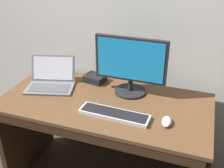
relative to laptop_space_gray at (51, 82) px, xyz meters
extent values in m
cube|color=brown|center=(0.46, -0.06, -0.05)|extent=(1.44, 0.71, 0.03)
cube|color=#322113|center=(-0.24, -0.06, -0.44)|extent=(0.04, 0.65, 0.75)
cube|color=#322113|center=(1.16, -0.06, -0.44)|extent=(0.04, 0.65, 0.75)
cube|color=#322113|center=(0.46, -0.40, -0.10)|extent=(1.39, 0.02, 0.07)
cube|color=slate|center=(0.01, -0.04, -0.03)|extent=(0.39, 0.29, 0.02)
cube|color=#505054|center=(0.01, -0.05, -0.02)|extent=(0.31, 0.20, 0.00)
cube|color=slate|center=(-0.03, 0.09, 0.07)|extent=(0.35, 0.17, 0.19)
cube|color=silver|center=(-0.02, 0.09, 0.07)|extent=(0.31, 0.15, 0.17)
cylinder|color=black|center=(0.59, 0.11, -0.03)|extent=(0.23, 0.23, 0.02)
cylinder|color=black|center=(0.59, 0.11, 0.02)|extent=(0.03, 0.03, 0.09)
cube|color=black|center=(0.59, 0.10, 0.22)|extent=(0.51, 0.03, 0.31)
cube|color=#198CD8|center=(0.59, 0.08, 0.22)|extent=(0.46, 0.00, 0.28)
cube|color=#BCBCC1|center=(0.58, -0.21, -0.03)|extent=(0.46, 0.13, 0.02)
cube|color=black|center=(0.58, -0.21, -0.02)|extent=(0.43, 0.11, 0.00)
ellipsoid|color=white|center=(0.90, -0.19, -0.02)|extent=(0.07, 0.11, 0.04)
cube|color=black|center=(0.28, 0.19, -0.01)|extent=(0.17, 0.15, 0.05)
camera|label=1|loc=(1.03, -1.55, 0.94)|focal=43.38mm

